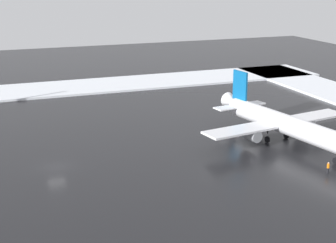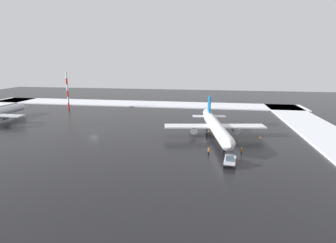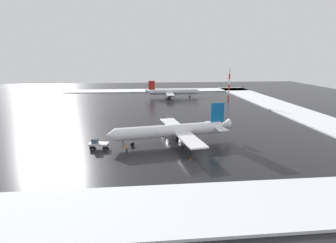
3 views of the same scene
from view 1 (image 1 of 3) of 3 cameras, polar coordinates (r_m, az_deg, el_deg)
name	(u,v)px [view 1 (image 1 of 3)]	position (r m, az deg, el deg)	size (l,w,h in m)	color
ground_plane	(56,167)	(75.49, -12.33, -4.93)	(240.00, 240.00, 0.00)	black
snow_bank_far	(22,91)	(123.20, -15.87, 3.22)	(152.00, 16.00, 0.47)	white
airplane_parked_portside	(286,124)	(84.52, 12.98, -0.32)	(27.81, 33.31, 9.92)	white
ground_crew_near_tug	(328,167)	(74.34, 17.32, -4.86)	(0.36, 0.36, 1.71)	black
traffic_cone_near_nose	(253,131)	(90.08, 9.44, -1.08)	(0.36, 0.36, 0.55)	orange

